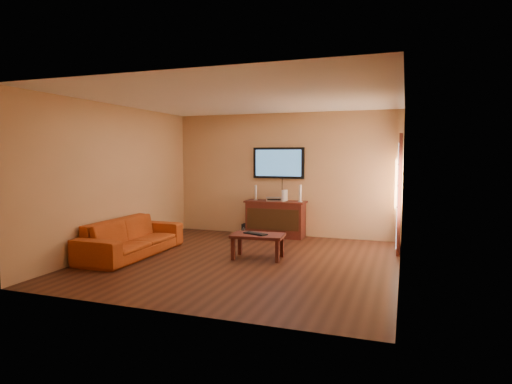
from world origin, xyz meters
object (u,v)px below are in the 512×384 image
at_px(media_console, 276,219).
at_px(speaker_left, 256,193).
at_px(speaker_right, 300,194).
at_px(bottle, 244,232).
at_px(keyboard, 255,234).
at_px(sofa, 132,231).
at_px(subwoofer, 249,229).
at_px(television, 279,163).
at_px(coffee_table, 258,238).
at_px(av_receiver, 274,199).
at_px(game_console, 285,195).

height_order(media_console, speaker_left, speaker_left).
xyz_separation_m(media_console, speaker_right, (0.55, -0.02, 0.56)).
relative_size(media_console, speaker_right, 3.62).
bearing_deg(speaker_right, bottle, -170.10).
relative_size(media_console, keyboard, 2.89).
xyz_separation_m(sofa, subwoofer, (1.29, 2.52, -0.30)).
bearing_deg(television, bottle, -146.12).
bearing_deg(coffee_table, speaker_left, 110.36).
distance_m(bottle, keyboard, 2.04).
height_order(media_console, keyboard, media_console).
bearing_deg(keyboard, media_console, 96.93).
bearing_deg(av_receiver, subwoofer, 157.34).
distance_m(subwoofer, keyboard, 2.26).
bearing_deg(speaker_left, media_console, -0.36).
height_order(television, speaker_left, television).
bearing_deg(game_console, bottle, -151.66).
bearing_deg(media_console, speaker_right, -2.27).
relative_size(media_console, av_receiver, 3.96).
height_order(coffee_table, speaker_right, speaker_right).
bearing_deg(av_receiver, game_console, -14.21).
relative_size(speaker_right, keyboard, 0.80).
height_order(sofa, game_console, game_console).
bearing_deg(television, game_console, -45.11).
xyz_separation_m(television, bottle, (-0.66, -0.44, -1.51)).
distance_m(coffee_table, sofa, 2.26).
distance_m(speaker_left, keyboard, 2.21).
bearing_deg(game_console, media_console, -164.46).
xyz_separation_m(television, coffee_table, (0.28, -2.22, -1.25)).
bearing_deg(game_console, coffee_table, -75.08).
relative_size(media_console, sofa, 0.60).
height_order(media_console, sofa, sofa).
bearing_deg(sofa, subwoofer, -27.40).
relative_size(speaker_left, speaker_right, 0.92).
relative_size(speaker_left, keyboard, 0.73).
bearing_deg(sofa, av_receiver, -37.46).
bearing_deg(bottle, av_receiver, 19.80).
bearing_deg(sofa, speaker_right, -45.28).
height_order(media_console, bottle, media_console).
relative_size(speaker_left, bottle, 1.62).
height_order(television, av_receiver, television).
xyz_separation_m(media_console, coffee_table, (0.28, -2.01, -0.04)).
xyz_separation_m(coffee_table, av_receiver, (-0.32, 2.00, 0.47)).
height_order(subwoofer, keyboard, keyboard).
height_order(coffee_table, bottle, coffee_table).
bearing_deg(bottle, speaker_left, 49.87).
relative_size(coffee_table, speaker_left, 2.78).
distance_m(speaker_left, game_console, 0.66).
distance_m(television, speaker_right, 0.88).
bearing_deg(bottle, keyboard, -63.17).
distance_m(sofa, keyboard, 2.22).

